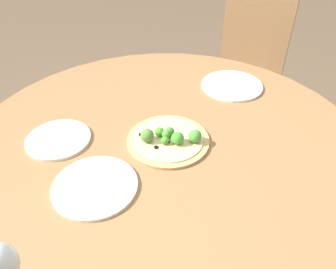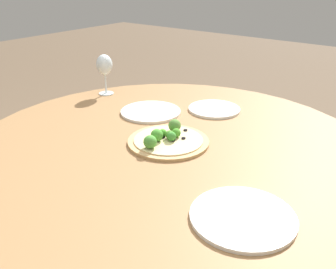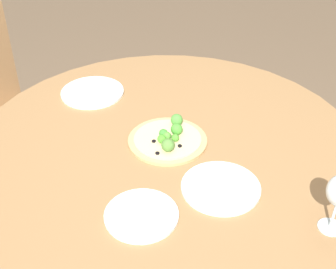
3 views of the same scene
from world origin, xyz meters
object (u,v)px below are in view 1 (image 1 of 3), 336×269
Objects in this scene: plate_near at (232,85)px; plate_side at (58,139)px; pizza at (168,139)px; plate_far at (95,186)px; chair at (244,78)px.

plate_near and plate_side have the same top height.
plate_far is at bearing 140.92° from pizza.
plate_far is (-0.60, 0.39, 0.00)m from plate_near.
pizza reaches higher than plate_far.
plate_near is 1.18× the size of plate_side.
plate_near is at bearing -53.66° from plate_side.
plate_near is 0.72m from plate_far.
chair is 0.64m from plate_near.
plate_near is at bearing -29.04° from pizza.
plate_side is at bearing 126.34° from plate_near.
plate_far is (-1.17, 0.51, 0.26)m from chair.
plate_far is at bearing 147.04° from plate_near.
plate_far is 0.26m from plate_side.
plate_side is (0.18, 0.18, 0.00)m from plate_far.
pizza is 0.36m from plate_side.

